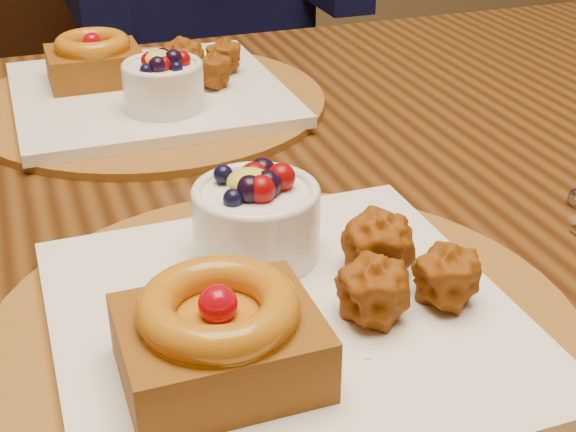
% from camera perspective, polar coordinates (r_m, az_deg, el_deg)
% --- Properties ---
extents(dining_table, '(1.60, 0.90, 0.76)m').
position_cam_1_polar(dining_table, '(0.73, -5.98, -3.64)').
color(dining_table, '#321909').
rests_on(dining_table, ground).
extents(place_setting_near, '(0.38, 0.38, 0.09)m').
position_cam_1_polar(place_setting_near, '(0.50, -0.64, -6.27)').
color(place_setting_near, '#5E3C11').
rests_on(place_setting_near, dining_table).
extents(place_setting_far, '(0.38, 0.38, 0.08)m').
position_cam_1_polar(place_setting_far, '(0.88, -10.00, 8.96)').
color(place_setting_far, '#5E3C11').
rests_on(place_setting_far, dining_table).
extents(chair_far, '(0.51, 0.51, 0.92)m').
position_cam_1_polar(chair_far, '(1.64, -13.27, 7.93)').
color(chair_far, black).
rests_on(chair_far, ground).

